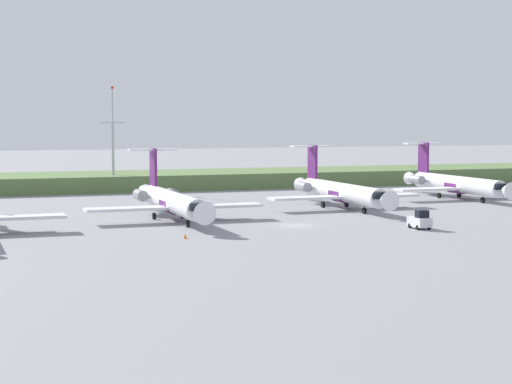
{
  "coord_description": "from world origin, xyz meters",
  "views": [
    {
      "loc": [
        -41.07,
        -102.29,
        13.14
      ],
      "look_at": [
        0.0,
        14.88,
        3.0
      ],
      "focal_mm": 63.27,
      "sensor_mm": 36.0,
      "label": 1
    }
  ],
  "objects": [
    {
      "name": "baggage_tug",
      "position": [
        12.67,
        -8.08,
        1.0
      ],
      "size": [
        1.72,
        3.2,
        2.3
      ],
      "color": "silver",
      "rests_on": "ground"
    },
    {
      "name": "ground_plane",
      "position": [
        0.0,
        30.0,
        0.0
      ],
      "size": [
        500.0,
        500.0,
        0.0
      ],
      "primitive_type": "plane",
      "color": "gray"
    },
    {
      "name": "regional_jet_fourth",
      "position": [
        38.52,
        25.92,
        2.54
      ],
      "size": [
        22.81,
        31.0,
        9.0
      ],
      "color": "white",
      "rests_on": "ground"
    },
    {
      "name": "grass_berm",
      "position": [
        0.0,
        64.63,
        1.46
      ],
      "size": [
        320.0,
        20.0,
        2.93
      ],
      "primitive_type": "cube",
      "color": "#597542",
      "rests_on": "ground"
    },
    {
      "name": "safety_cone_front_marker",
      "position": [
        -15.98,
        -7.22,
        0.28
      ],
      "size": [
        0.44,
        0.44,
        0.55
      ],
      "primitive_type": "cone",
      "color": "orange",
      "rests_on": "ground"
    },
    {
      "name": "regional_jet_third",
      "position": [
        14.01,
        17.62,
        2.54
      ],
      "size": [
        22.81,
        31.0,
        9.0
      ],
      "color": "white",
      "rests_on": "ground"
    },
    {
      "name": "regional_jet_second",
      "position": [
        -13.06,
        10.63,
        2.54
      ],
      "size": [
        22.81,
        31.0,
        9.0
      ],
      "color": "white",
      "rests_on": "ground"
    },
    {
      "name": "antenna_mast",
      "position": [
        -11.48,
        60.68,
        7.94
      ],
      "size": [
        4.4,
        0.5,
        18.96
      ],
      "color": "#B2B2B7",
      "rests_on": "ground"
    }
  ]
}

